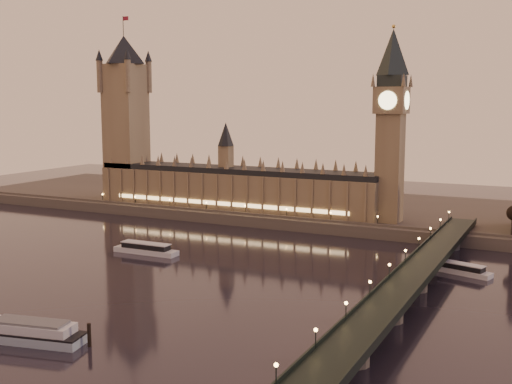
% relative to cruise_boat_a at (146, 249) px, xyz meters
% --- Properties ---
extents(ground, '(700.00, 700.00, 0.00)m').
position_rel_cruise_boat_a_xyz_m(ground, '(34.78, -22.88, -2.28)').
color(ground, black).
rests_on(ground, ground).
extents(far_embankment, '(560.00, 130.00, 6.00)m').
position_rel_cruise_boat_a_xyz_m(far_embankment, '(64.78, 142.12, 0.72)').
color(far_embankment, '#423D35').
rests_on(far_embankment, ground).
extents(palace_of_westminster, '(180.00, 26.62, 52.00)m').
position_rel_cruise_boat_a_xyz_m(palace_of_westminster, '(-5.35, 98.11, 19.43)').
color(palace_of_westminster, brown).
rests_on(palace_of_westminster, ground).
extents(victoria_tower, '(31.68, 31.68, 118.00)m').
position_rel_cruise_boat_a_xyz_m(victoria_tower, '(-85.22, 98.12, 63.51)').
color(victoria_tower, brown).
rests_on(victoria_tower, ground).
extents(big_ben, '(17.68, 17.68, 104.00)m').
position_rel_cruise_boat_a_xyz_m(big_ben, '(88.77, 98.11, 61.67)').
color(big_ben, brown).
rests_on(big_ben, ground).
extents(westminster_bridge, '(13.20, 260.00, 15.30)m').
position_rel_cruise_boat_a_xyz_m(westminster_bridge, '(126.39, -22.88, 3.24)').
color(westminster_bridge, black).
rests_on(westminster_bridge, ground).
extents(cruise_boat_a, '(32.42, 7.41, 5.17)m').
position_rel_cruise_boat_a_xyz_m(cruise_boat_a, '(0.00, 0.00, 0.00)').
color(cruise_boat_a, silver).
rests_on(cruise_boat_a, ground).
extents(cruise_boat_b, '(25.31, 12.93, 4.54)m').
position_rel_cruise_boat_a_xyz_m(cruise_boat_b, '(137.98, 28.05, -0.28)').
color(cruise_boat_b, silver).
rests_on(cruise_boat_b, ground).
extents(moored_barge, '(37.13, 15.60, 6.95)m').
position_rel_cruise_boat_a_xyz_m(moored_barge, '(35.48, -106.21, 0.65)').
color(moored_barge, '#8DA4B4').
rests_on(moored_barge, ground).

